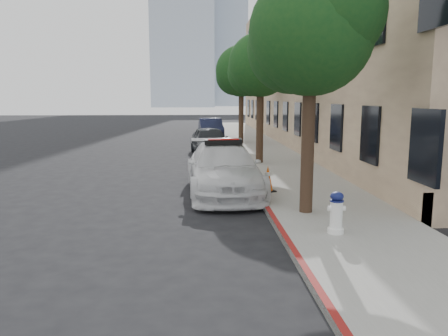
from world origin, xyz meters
name	(u,v)px	position (x,y,z in m)	size (l,w,h in m)	color
ground	(186,200)	(0.00, 0.00, 0.00)	(120.00, 120.00, 0.00)	black
sidewalk	(262,152)	(3.60, 10.00, 0.07)	(3.20, 50.00, 0.15)	gray
curb_strip	(232,152)	(2.06, 10.00, 0.07)	(0.12, 50.00, 0.15)	maroon
building	(342,61)	(9.20, 15.00, 5.00)	(8.00, 36.00, 10.00)	tan
tower_left	(182,2)	(-4.00, 120.00, 30.00)	(18.00, 14.00, 60.00)	#9EA8B7
tower_right	(224,38)	(9.00, 135.00, 22.00)	(14.00, 14.00, 44.00)	#9EA8B7
tree_near	(313,32)	(2.93, -2.01, 4.27)	(2.92, 2.82, 5.62)	black
tree_mid	(261,64)	(2.93, 5.99, 4.16)	(2.77, 2.64, 5.43)	black
tree_far	(242,70)	(2.93, 13.99, 4.39)	(3.10, 3.00, 5.81)	black
police_car	(223,169)	(1.10, 0.80, 0.74)	(2.29, 5.18, 1.63)	white
parked_car_mid	(210,141)	(0.93, 9.67, 0.70)	(1.65, 4.10, 1.40)	black
parked_car_far	(211,129)	(1.20, 18.02, 0.71)	(1.50, 4.30, 1.42)	#141833
fire_hydrant	(336,213)	(3.10, -3.66, 0.56)	(0.35, 0.32, 0.84)	white
traffic_cone	(268,179)	(2.35, 0.30, 0.52)	(0.50, 0.50, 0.75)	black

